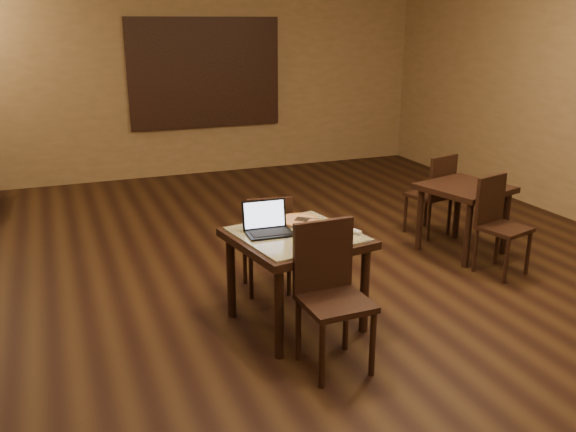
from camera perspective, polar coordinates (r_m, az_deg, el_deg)
name	(u,v)px	position (r m, az deg, el deg)	size (l,w,h in m)	color
ground	(300,307)	(5.21, 1.10, -8.50)	(10.00, 10.00, 0.00)	black
wall_back	(172,77)	(9.52, -10.77, 12.62)	(8.00, 0.02, 3.00)	olive
mural	(205,73)	(9.58, -7.74, 13.10)	(2.34, 0.05, 1.64)	#275992
tiled_table	(296,246)	(4.69, 0.78, -2.81)	(1.06, 1.06, 0.76)	black
chair_main_near	(330,287)	(4.20, 3.93, -6.61)	(0.45, 0.45, 1.02)	black
chair_main_far	(268,239)	(5.28, -1.90, -2.14)	(0.44, 0.44, 0.90)	black
laptop	(267,225)	(4.66, -1.98, -0.80)	(0.36, 0.29, 0.24)	black
plate	(333,236)	(4.58, 4.19, -1.89)	(0.24, 0.24, 0.01)	white
pizza_slice	(333,234)	(4.57, 4.20, -1.71)	(0.18, 0.18, 0.02)	beige
pizza_pan	(299,222)	(4.90, 1.02, -0.54)	(0.35, 0.35, 0.01)	silver
pizza_whole	(299,220)	(4.90, 1.02, -0.39)	(0.33, 0.33, 0.02)	beige
spatula	(302,219)	(4.89, 1.33, -0.32)	(0.11, 0.26, 0.01)	silver
napkin_roll	(352,230)	(4.68, 5.97, -1.32)	(0.10, 0.18, 0.04)	white
other_table_a	(464,197)	(6.48, 16.17, 1.74)	(0.93, 0.93, 0.72)	black
other_table_a_chair_near	(498,219)	(6.09, 19.01, -0.27)	(0.49, 0.49, 0.93)	black
other_table_a_chair_far	(435,190)	(6.93, 13.57, 2.35)	(0.49, 0.49, 0.93)	black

